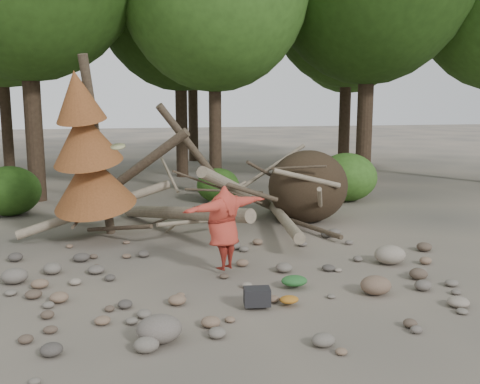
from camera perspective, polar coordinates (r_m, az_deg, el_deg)
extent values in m
plane|color=#514C44|center=(10.13, 2.12, -9.22)|extent=(120.00, 120.00, 0.00)
ellipsoid|color=#332619|center=(14.68, 7.29, 0.60)|extent=(2.20, 1.87, 1.98)
cylinder|color=gray|center=(13.30, -6.43, -2.25)|extent=(2.61, 5.11, 1.08)
cylinder|color=gray|center=(14.05, 0.57, -0.10)|extent=(3.18, 3.71, 1.90)
cylinder|color=brown|center=(13.95, -11.88, 1.70)|extent=(3.08, 1.91, 2.49)
cylinder|color=gray|center=(13.72, 4.54, -2.71)|extent=(1.13, 4.98, 0.43)
cylinder|color=brown|center=(14.29, -4.31, 3.68)|extent=(2.39, 1.03, 2.89)
cylinder|color=gray|center=(13.46, -15.08, -1.73)|extent=(3.71, 0.86, 1.20)
cylinder|color=#4C3F30|center=(13.06, -12.85, -3.78)|extent=(1.52, 1.70, 0.49)
cylinder|color=gray|center=(14.13, -1.99, -0.46)|extent=(1.57, 0.85, 0.69)
cylinder|color=#4C3F30|center=(14.94, 3.62, 1.63)|extent=(1.92, 1.25, 1.10)
cylinder|color=gray|center=(13.61, -7.62, 2.05)|extent=(0.37, 1.42, 0.85)
cylinder|color=#4C3F30|center=(13.69, 7.31, -3.64)|extent=(0.79, 2.54, 0.12)
cylinder|color=gray|center=(12.77, -5.18, -3.19)|extent=(1.78, 1.11, 0.29)
cylinder|color=#4C3F30|center=(13.06, -14.94, 4.59)|extent=(0.67, 1.13, 4.35)
cone|color=brown|center=(12.83, -15.53, 1.33)|extent=(2.06, 2.13, 1.86)
cone|color=brown|center=(12.53, -16.24, 5.71)|extent=(1.71, 1.78, 1.65)
cone|color=brown|center=(12.32, -16.91, 9.81)|extent=(1.23, 1.30, 1.41)
cylinder|color=#38281C|center=(18.90, -21.51, 12.63)|extent=(0.56, 0.56, 8.96)
cylinder|color=#38281C|center=(18.78, -2.69, 10.51)|extent=(0.44, 0.44, 7.14)
cylinder|color=#38281C|center=(21.38, 13.38, 13.25)|extent=(0.60, 0.60, 9.45)
cylinder|color=#38281C|center=(23.04, -23.86, 10.07)|extent=(0.42, 0.42, 7.56)
cylinder|color=#38281C|center=(23.65, -6.33, 11.97)|extent=(0.52, 0.52, 8.54)
cylinder|color=#38281C|center=(25.37, 11.18, 11.21)|extent=(0.50, 0.50, 8.12)
cylinder|color=#38281C|center=(30.10, -5.07, 11.66)|extent=(0.54, 0.54, 8.75)
cylinder|color=#38281C|center=(32.26, 11.37, 10.57)|extent=(0.46, 0.46, 7.84)
ellipsoid|color=#2E5819|center=(32.60, 11.62, 17.86)|extent=(7.17, 7.17, 8.60)
ellipsoid|color=#234612|center=(16.85, -23.41, 0.11)|extent=(1.80, 1.80, 1.44)
ellipsoid|color=#2E5819|center=(17.57, -2.36, 0.73)|extent=(1.40, 1.40, 1.12)
ellipsoid|color=#386920|center=(18.10, 11.30, 1.58)|extent=(2.00, 2.00, 1.60)
imported|color=#B03527|center=(10.23, -1.77, -3.81)|extent=(2.02, 1.44, 1.63)
cylinder|color=#999561|center=(10.21, -12.89, 4.75)|extent=(0.30, 0.28, 0.14)
cube|color=black|center=(8.71, 1.83, -11.44)|extent=(0.46, 0.34, 0.28)
ellipsoid|color=#245A27|center=(9.65, 5.81, -9.68)|extent=(0.47, 0.39, 0.18)
ellipsoid|color=#A0611B|center=(8.87, 5.25, -11.65)|extent=(0.32, 0.26, 0.12)
ellipsoid|color=#675E56|center=(7.65, -8.60, -14.23)|extent=(0.63, 0.56, 0.38)
ellipsoid|color=brown|center=(9.59, 14.28, -9.61)|extent=(0.53, 0.48, 0.32)
ellipsoid|color=gray|center=(11.37, 15.71, -6.46)|extent=(0.64, 0.57, 0.38)
ellipsoid|color=#686058|center=(10.65, -22.91, -8.24)|extent=(0.47, 0.43, 0.28)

